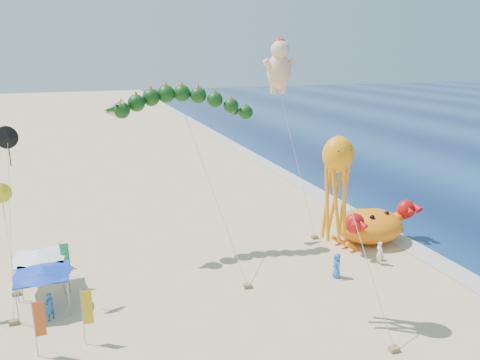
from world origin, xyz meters
The scene contains 10 objects.
ground centered at (0.00, 0.00, 0.00)m, with size 320.00×320.00×0.00m, color #D1B784.
foam_strip centered at (12.00, 0.00, 0.01)m, with size 320.00×320.00×0.00m, color silver.
crab_inflatable centered at (9.47, 3.01, 1.44)m, with size 7.44×5.67×3.26m.
dragon_kite centered at (-4.73, 6.79, 10.94)m, with size 10.94×9.08×12.14m.
cherub_kite centered at (3.69, 8.57, 13.78)m, with size 3.15×4.60×15.86m.
octopus_kite centered at (0.78, -5.65, 8.20)m, with size 2.59×4.96×10.63m.
canopy_blue centered at (-14.76, 0.88, 2.44)m, with size 3.27×3.27×2.71m.
canopy_white centered at (-15.03, 3.46, 2.44)m, with size 3.21×3.21×2.71m.
feather_flags centered at (-14.86, -1.18, 2.01)m, with size 6.85×7.21×3.20m.
beachgoers centered at (-7.33, 2.35, 0.84)m, with size 24.25×8.79×1.75m.
Camera 1 is at (-12.17, -26.57, 14.95)m, focal length 35.00 mm.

